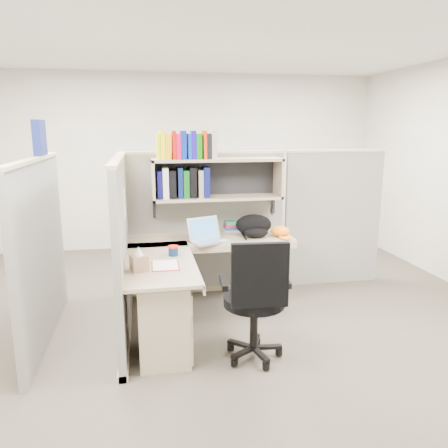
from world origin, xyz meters
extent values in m
plane|color=#37332B|center=(0.00, 0.00, 0.00)|extent=(6.00, 6.00, 0.00)
plane|color=#B5AFA3|center=(0.00, 3.00, 1.35)|extent=(6.00, 0.00, 6.00)
plane|color=#B5AFA3|center=(0.00, -3.00, 1.35)|extent=(6.00, 0.00, 6.00)
plane|color=silver|center=(0.00, 0.00, 2.70)|extent=(6.00, 6.00, 0.00)
cube|color=slate|center=(0.00, 0.90, 0.80)|extent=(1.80, 0.06, 1.60)
cube|color=tan|center=(0.00, 0.90, 1.61)|extent=(1.80, 0.08, 0.03)
cube|color=slate|center=(-0.90, 0.00, 0.80)|extent=(0.06, 1.80, 1.60)
cube|color=tan|center=(-0.90, 0.00, 1.61)|extent=(0.08, 1.80, 0.03)
cube|color=slate|center=(-1.60, 0.00, 0.80)|extent=(0.06, 1.80, 1.60)
cube|color=slate|center=(1.55, 0.90, 0.80)|extent=(1.20, 0.06, 1.60)
cube|color=navy|center=(-1.60, 0.35, 1.79)|extent=(0.07, 0.27, 0.32)
cube|color=white|center=(-0.87, 0.15, 1.20)|extent=(0.00, 0.21, 0.28)
cube|color=gray|center=(0.10, 0.70, 1.55)|extent=(1.40, 0.34, 0.03)
cube|color=gray|center=(0.10, 0.70, 1.14)|extent=(1.40, 0.34, 0.03)
cube|color=gray|center=(-0.58, 0.70, 1.34)|extent=(0.03, 0.34, 0.44)
cube|color=gray|center=(0.78, 0.70, 1.34)|extent=(0.03, 0.34, 0.44)
cube|color=black|center=(0.10, 0.86, 1.34)|extent=(1.38, 0.01, 0.41)
cube|color=#D7D804|center=(-0.52, 0.68, 1.69)|extent=(0.03, 0.20, 0.26)
cube|color=#FFEB05|center=(-0.48, 0.68, 1.71)|extent=(0.05, 0.20, 0.29)
cube|color=#F6B105|center=(-0.42, 0.68, 1.69)|extent=(0.06, 0.20, 0.26)
cube|color=#B70E07|center=(-0.36, 0.68, 1.71)|extent=(0.04, 0.20, 0.29)
cube|color=red|center=(-0.32, 0.68, 1.69)|extent=(0.05, 0.20, 0.26)
cube|color=#051D9E|center=(-0.27, 0.68, 1.71)|extent=(0.06, 0.20, 0.29)
cube|color=#0533A5|center=(-0.20, 0.68, 1.69)|extent=(0.04, 0.20, 0.26)
cube|color=#1B05A7|center=(-0.16, 0.68, 1.71)|extent=(0.04, 0.20, 0.29)
cube|color=#0A7108|center=(-0.11, 0.68, 1.69)|extent=(0.06, 0.20, 0.26)
cube|color=red|center=(-0.04, 0.68, 1.71)|extent=(0.04, 0.20, 0.29)
cube|color=black|center=(0.00, 0.68, 1.69)|extent=(0.05, 0.20, 0.26)
cube|color=tan|center=(0.05, 0.68, 1.71)|extent=(0.06, 0.20, 0.29)
cube|color=#070746|center=(-0.52, 0.72, 1.30)|extent=(0.05, 0.24, 0.29)
cube|color=silver|center=(-0.46, 0.72, 1.31)|extent=(0.06, 0.24, 0.32)
cube|color=black|center=(-0.39, 0.72, 1.30)|extent=(0.07, 0.24, 0.29)
cube|color=#071446|center=(-0.30, 0.72, 1.31)|extent=(0.05, 0.24, 0.32)
cube|color=#0A4811|center=(-0.24, 0.72, 1.30)|extent=(0.06, 0.24, 0.29)
cube|color=black|center=(-0.17, 0.72, 1.31)|extent=(0.07, 0.24, 0.32)
cube|color=gray|center=(-0.09, 0.72, 1.30)|extent=(0.05, 0.24, 0.29)
cube|color=#080E54|center=(-0.03, 0.72, 1.31)|extent=(0.06, 0.24, 0.32)
cube|color=gray|center=(0.00, 0.57, 0.71)|extent=(1.74, 0.60, 0.03)
cube|color=gray|center=(-0.57, -0.20, 0.71)|extent=(0.60, 1.34, 0.03)
cube|color=gray|center=(0.00, 0.27, 0.68)|extent=(1.74, 0.02, 0.07)
cube|color=gray|center=(-0.27, -0.20, 0.68)|extent=(0.02, 1.34, 0.07)
cube|color=gray|center=(-0.57, -0.55, 0.34)|extent=(0.40, 0.55, 0.68)
cube|color=tan|center=(-0.36, -0.55, 0.54)|extent=(0.02, 0.50, 0.16)
cube|color=tan|center=(-0.36, -0.55, 0.36)|extent=(0.02, 0.50, 0.16)
cube|color=tan|center=(-0.36, -0.55, 0.14)|extent=(0.02, 0.50, 0.22)
cube|color=#B2B2B7|center=(-0.35, -0.55, 0.54)|extent=(0.01, 0.12, 0.01)
cube|color=gray|center=(0.80, 0.60, 0.35)|extent=(0.03, 0.55, 0.70)
cylinder|color=#0D224E|center=(-0.44, -0.05, 0.77)|extent=(0.09, 0.09, 0.08)
cylinder|color=red|center=(-0.44, -0.05, 0.81)|extent=(0.09, 0.09, 0.02)
ellipsoid|color=#94B1D2|center=(0.11, 0.33, 0.75)|extent=(0.11, 0.09, 0.04)
cylinder|color=silver|center=(-0.02, 0.73, 0.77)|extent=(0.08, 0.08, 0.09)
cylinder|color=black|center=(0.16, -0.71, 0.51)|extent=(0.50, 0.50, 0.08)
cube|color=black|center=(0.14, -0.94, 0.80)|extent=(0.44, 0.09, 0.50)
cylinder|color=black|center=(0.16, -0.71, 0.30)|extent=(0.07, 0.07, 0.43)
cylinder|color=black|center=(0.16, -0.71, 0.05)|extent=(0.48, 0.48, 0.11)
cube|color=black|center=(-0.09, -0.69, 0.67)|extent=(0.07, 0.28, 0.04)
cube|color=black|center=(0.41, -0.73, 0.67)|extent=(0.07, 0.28, 0.04)
camera|label=1|loc=(-0.70, -3.92, 1.88)|focal=35.00mm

